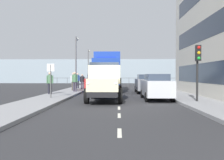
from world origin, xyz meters
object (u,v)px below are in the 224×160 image
object	(u,v)px
pedestrian_by_lamp	(73,80)
pedestrian_near_railing	(78,79)
car_silver_kerbside_near	(156,86)
lamp_post_promenade	(76,57)
lorry_cargo_blue	(108,71)
car_grey_kerbside_1	(146,83)
pedestrian_in_dark_coat	(75,80)
street_sign	(51,75)
car_red_oppositeside_0	(95,82)
truck_vintage_cream	(105,83)
lamp_post_far	(88,63)
pedestrian_strolling	(50,81)
traffic_light_near	(198,61)
pedestrian_couple_a	(82,80)

from	to	relation	value
pedestrian_by_lamp	pedestrian_near_railing	xyz separation A→B (m)	(0.26, -3.99, -0.00)
car_silver_kerbside_near	lamp_post_promenade	distance (m)	12.22
lorry_cargo_blue	car_grey_kerbside_1	size ratio (longest dim) A/B	2.16
car_silver_kerbside_near	pedestrian_in_dark_coat	world-z (taller)	pedestrian_in_dark_coat
pedestrian_in_dark_coat	pedestrian_near_railing	world-z (taller)	pedestrian_in_dark_coat
lamp_post_promenade	street_sign	world-z (taller)	lamp_post_promenade
car_silver_kerbside_near	car_red_oppositeside_0	world-z (taller)	same
truck_vintage_cream	lorry_cargo_blue	xyz separation A→B (m)	(0.22, -9.24, 0.90)
pedestrian_near_railing	pedestrian_in_dark_coat	bearing A→B (deg)	97.12
lamp_post_promenade	lamp_post_far	size ratio (longest dim) A/B	1.02
car_grey_kerbside_1	pedestrian_strolling	distance (m)	8.61
pedestrian_in_dark_coat	street_sign	bearing A→B (deg)	85.66
truck_vintage_cream	lamp_post_far	world-z (taller)	lamp_post_far
pedestrian_near_railing	traffic_light_near	bearing A→B (deg)	124.20
truck_vintage_cream	pedestrian_by_lamp	xyz separation A→B (m)	(3.56, -8.28, 0.01)
pedestrian_couple_a	pedestrian_near_railing	world-z (taller)	pedestrian_near_railing
car_grey_kerbside_1	car_red_oppositeside_0	distance (m)	5.94
pedestrian_strolling	lamp_post_promenade	xyz separation A→B (m)	(-0.89, -6.86, 2.38)
car_silver_kerbside_near	traffic_light_near	world-z (taller)	traffic_light_near
pedestrian_couple_a	pedestrian_near_railing	xyz separation A→B (m)	(0.79, -1.64, 0.09)
pedestrian_strolling	lamp_post_far	distance (m)	18.92
traffic_light_near	car_red_oppositeside_0	bearing A→B (deg)	-59.18
car_red_oppositeside_0	pedestrian_in_dark_coat	bearing A→B (deg)	66.25
car_red_oppositeside_0	car_grey_kerbside_1	bearing A→B (deg)	146.48
truck_vintage_cream	pedestrian_strolling	size ratio (longest dim) A/B	3.21
car_silver_kerbside_near	lamp_post_far	bearing A→B (deg)	-71.40
pedestrian_strolling	pedestrian_near_railing	xyz separation A→B (m)	(-0.76, -8.45, -0.01)
traffic_light_near	street_sign	world-z (taller)	traffic_light_near
pedestrian_couple_a	street_sign	distance (m)	9.97
car_grey_kerbside_1	pedestrian_couple_a	distance (m)	7.30
car_grey_kerbside_1	truck_vintage_cream	bearing A→B (deg)	64.66
car_silver_kerbside_near	car_grey_kerbside_1	bearing A→B (deg)	-90.00
traffic_light_near	lorry_cargo_blue	bearing A→B (deg)	-61.96
car_grey_kerbside_1	lamp_post_far	distance (m)	17.27
car_grey_kerbside_1	lamp_post_far	bearing A→B (deg)	-64.91
car_grey_kerbside_1	pedestrian_couple_a	world-z (taller)	pedestrian_couple_a
lamp_post_promenade	pedestrian_by_lamp	bearing A→B (deg)	93.19
car_silver_kerbside_near	lamp_post_promenade	world-z (taller)	lamp_post_promenade
truck_vintage_cream	lorry_cargo_blue	bearing A→B (deg)	-88.64
pedestrian_couple_a	pedestrian_in_dark_coat	bearing A→B (deg)	88.32
street_sign	pedestrian_by_lamp	bearing A→B (deg)	-90.40
lamp_post_far	pedestrian_strolling	bearing A→B (deg)	87.83
truck_vintage_cream	lamp_post_far	bearing A→B (deg)	-80.28
lamp_post_far	pedestrian_couple_a	bearing A→B (deg)	93.99
car_grey_kerbside_1	pedestrian_by_lamp	size ratio (longest dim) A/B	2.17
lamp_post_promenade	pedestrian_near_railing	bearing A→B (deg)	-85.39
pedestrian_near_railing	lamp_post_promenade	xyz separation A→B (m)	(-0.13, 1.59, 2.38)
pedestrian_by_lamp	lamp_post_promenade	distance (m)	3.38
pedestrian_in_dark_coat	pedestrian_near_railing	bearing A→B (deg)	-82.88
truck_vintage_cream	car_red_oppositeside_0	bearing A→B (deg)	-81.35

